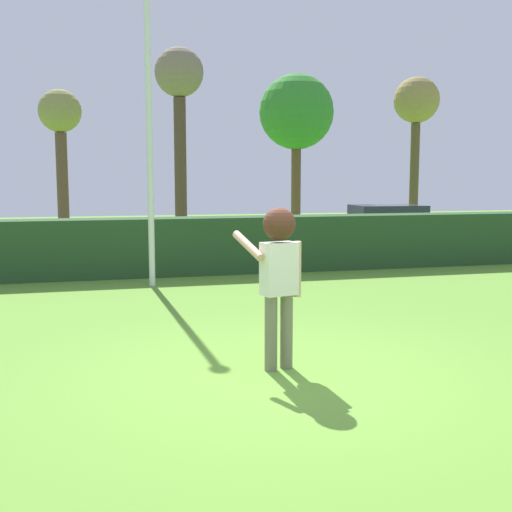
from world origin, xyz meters
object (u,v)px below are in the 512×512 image
at_px(lamppost, 149,112).
at_px(bare_elm_tree, 60,123).
at_px(frisbee, 273,247).
at_px(maple_tree, 179,88).
at_px(oak_tree, 296,113).
at_px(parked_car_green, 387,222).
at_px(willow_tree, 416,107).
at_px(person, 279,265).

relative_size(lamppost, bare_elm_tree, 1.19).
bearing_deg(frisbee, lamppost, 100.03).
xyz_separation_m(frisbee, maple_tree, (0.89, 14.29, 3.80)).
bearing_deg(maple_tree, bare_elm_tree, 158.28).
bearing_deg(oak_tree, bare_elm_tree, 179.54).
relative_size(lamppost, parked_car_green, 1.42).
bearing_deg(willow_tree, frisbee, -123.38).
distance_m(frisbee, willow_tree, 19.58).
xyz_separation_m(oak_tree, bare_elm_tree, (-8.48, 0.07, -0.52)).
bearing_deg(lamppost, bare_elm_tree, 101.11).
distance_m(frisbee, lamppost, 5.78).
height_order(willow_tree, bare_elm_tree, willow_tree).
xyz_separation_m(person, frisbee, (0.10, 0.58, 0.13)).
bearing_deg(maple_tree, willow_tree, 10.41).
height_order(parked_car_green, oak_tree, oak_tree).
bearing_deg(person, oak_tree, 71.17).
height_order(parked_car_green, willow_tree, willow_tree).
relative_size(lamppost, maple_tree, 0.95).
relative_size(frisbee, oak_tree, 0.05).
xyz_separation_m(lamppost, parked_car_green, (8.15, 6.23, -2.69)).
xyz_separation_m(parked_car_green, willow_tree, (3.38, 4.53, 4.25)).
distance_m(parked_car_green, bare_elm_tree, 11.56).
height_order(person, oak_tree, oak_tree).
relative_size(person, oak_tree, 0.30).
distance_m(willow_tree, bare_elm_tree, 13.63).
bearing_deg(maple_tree, parked_car_green, -23.47).
xyz_separation_m(maple_tree, bare_elm_tree, (-3.89, 1.55, -1.10)).
distance_m(person, lamppost, 6.35).
height_order(frisbee, bare_elm_tree, bare_elm_tree).
bearing_deg(maple_tree, frisbee, -93.55).
bearing_deg(frisbee, person, -99.67).
bearing_deg(oak_tree, person, -108.83).
height_order(frisbee, parked_car_green, frisbee).
xyz_separation_m(person, lamppost, (-0.84, 5.89, 2.21)).
distance_m(person, maple_tree, 15.41).
height_order(lamppost, parked_car_green, lamppost).
xyz_separation_m(oak_tree, maple_tree, (-4.59, -1.48, 0.58)).
xyz_separation_m(lamppost, oak_tree, (6.41, 10.46, 1.14)).
height_order(parked_car_green, bare_elm_tree, bare_elm_tree).
bearing_deg(lamppost, willow_tree, 43.02).
bearing_deg(person, bare_elm_tree, 100.04).
height_order(lamppost, oak_tree, lamppost).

